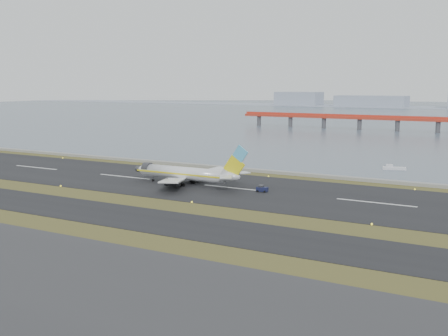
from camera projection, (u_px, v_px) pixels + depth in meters
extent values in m
plane|color=#374217|center=(175.00, 209.00, 133.35)|extent=(1000.00, 1000.00, 0.00)
cube|color=black|center=(144.00, 219.00, 123.03)|extent=(1000.00, 18.00, 0.10)
cube|color=black|center=(235.00, 188.00, 159.14)|extent=(1000.00, 45.00, 0.10)
cube|color=gray|center=(278.00, 172.00, 184.86)|extent=(1000.00, 2.50, 1.00)
cube|color=red|center=(438.00, 120.00, 337.40)|extent=(260.00, 5.00, 1.60)
cube|color=red|center=(439.00, 118.00, 337.18)|extent=(260.00, 0.40, 1.40)
cylinder|color=#4C4C51|center=(290.00, 122.00, 384.97)|extent=(2.80, 2.80, 7.00)
cylinder|color=#4C4C51|center=(438.00, 128.00, 338.07)|extent=(2.80, 2.80, 7.00)
cube|color=#9BA5B7|center=(299.00, 99.00, 772.51)|extent=(60.00, 35.00, 18.00)
cube|color=#9BA5B7|center=(371.00, 101.00, 723.96)|extent=(90.00, 35.00, 14.00)
cylinder|color=white|center=(183.00, 173.00, 164.26)|extent=(28.00, 3.80, 3.80)
cone|color=white|center=(141.00, 169.00, 171.88)|extent=(3.20, 3.80, 3.80)
cone|color=white|center=(232.00, 177.00, 156.30)|extent=(5.00, 3.80, 3.80)
cube|color=yellow|center=(180.00, 174.00, 162.60)|extent=(31.00, 0.06, 0.45)
cube|color=yellow|center=(187.00, 172.00, 165.91)|extent=(31.00, 0.06, 0.45)
cube|color=white|center=(173.00, 180.00, 155.98)|extent=(11.31, 15.89, 1.66)
cube|color=white|center=(205.00, 172.00, 170.59)|extent=(11.31, 15.89, 1.66)
cylinder|color=#343438|center=(173.00, 183.00, 159.14)|extent=(4.20, 2.10, 2.10)
cylinder|color=#343438|center=(196.00, 177.00, 169.45)|extent=(4.20, 2.10, 2.10)
cube|color=yellow|center=(234.00, 166.00, 155.47)|extent=(6.80, 0.35, 6.85)
cube|color=#54BCEF|center=(240.00, 154.00, 153.99)|extent=(4.85, 0.37, 4.90)
cube|color=white|center=(226.00, 177.00, 152.81)|extent=(5.64, 6.80, 0.22)
cube|color=white|center=(239.00, 173.00, 159.34)|extent=(5.64, 6.80, 0.22)
cylinder|color=black|center=(153.00, 180.00, 170.08)|extent=(0.80, 0.28, 0.80)
cylinder|color=black|center=(182.00, 185.00, 161.56)|extent=(1.00, 0.38, 1.00)
cylinder|color=black|center=(193.00, 182.00, 166.37)|extent=(1.00, 0.38, 1.00)
cube|color=#151A3C|center=(262.00, 189.00, 153.49)|extent=(3.13, 1.90, 1.14)
cube|color=#343438|center=(261.00, 186.00, 153.54)|extent=(1.41, 1.50, 0.66)
cylinder|color=black|center=(258.00, 191.00, 153.35)|extent=(0.68, 0.33, 0.66)
cylinder|color=black|center=(260.00, 190.00, 154.69)|extent=(0.68, 0.33, 0.66)
cylinder|color=black|center=(265.00, 192.00, 152.45)|extent=(0.68, 0.33, 0.66)
cylinder|color=black|center=(267.00, 191.00, 153.80)|extent=(0.68, 0.33, 0.66)
cube|color=silver|center=(394.00, 168.00, 193.59)|extent=(8.05, 4.36, 0.99)
cube|color=silver|center=(389.00, 166.00, 193.86)|extent=(2.58, 2.27, 0.99)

